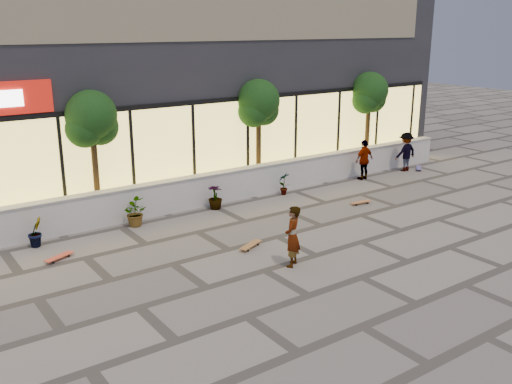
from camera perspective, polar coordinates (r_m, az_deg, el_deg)
ground at (r=13.78m, az=10.53°, el=-8.40°), size 80.00×80.00×0.00m
planter_wall at (r=18.80m, az=-4.72°, el=0.31°), size 22.00×0.42×1.04m
retail_building at (r=23.02m, az=-12.10°, el=12.38°), size 24.00×9.17×8.50m
shrub_b at (r=16.32m, az=-21.19°, el=-3.74°), size 0.57×0.57×0.81m
shrub_c at (r=17.13m, az=-12.14°, el=-2.04°), size 0.68×0.77×0.81m
shrub_d at (r=18.33m, az=-4.10°, el=-0.49°), size 0.64×0.64×0.81m
shrub_e at (r=19.86m, az=2.82°, el=0.86°), size 0.46×0.35×0.81m
tree_midwest at (r=17.46m, az=-16.11°, el=6.76°), size 1.60×1.50×3.92m
tree_mideast at (r=20.21m, az=0.26°, el=8.63°), size 1.60×1.50×3.92m
tree_east at (r=23.80m, az=11.26°, el=9.49°), size 1.60×1.50×3.92m
skater_center at (r=13.92m, az=3.67°, el=-4.45°), size 0.67×0.63×1.54m
skater_right_near at (r=22.11m, az=10.77°, el=3.18°), size 0.92×0.43×1.54m
skater_right_far at (r=23.82m, az=14.74°, el=3.91°), size 1.04×0.62×1.58m
skateboard_center at (r=15.21m, az=-0.54°, el=-5.32°), size 0.86×0.54×0.10m
skateboard_left at (r=15.32m, az=-19.10°, el=-6.14°), size 0.82×0.50×0.10m
skateboard_right_near at (r=19.16m, az=10.44°, el=-1.00°), size 0.78×0.30×0.09m
skateboard_right_far at (r=24.33m, az=15.98°, el=2.34°), size 0.72×0.65×0.09m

